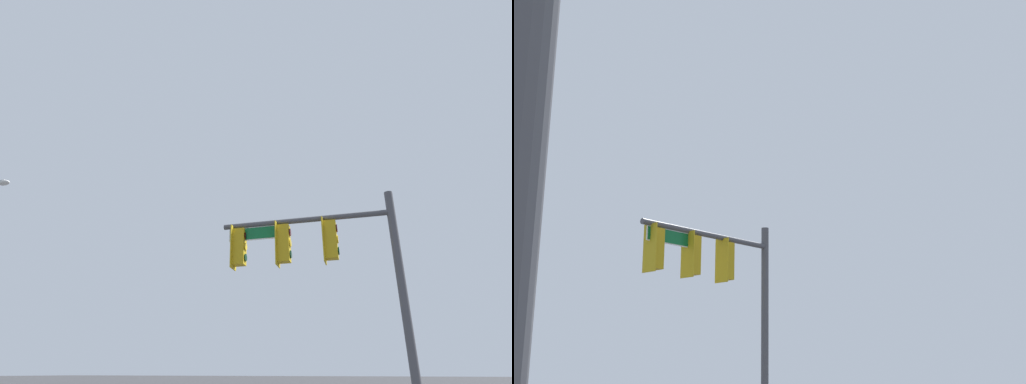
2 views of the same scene
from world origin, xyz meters
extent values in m
cylinder|color=#47474C|center=(-6.99, -8.08, 3.15)|extent=(0.23, 0.23, 6.30)
cylinder|color=#47474C|center=(-4.55, -7.74, 5.70)|extent=(4.89, 0.84, 0.16)
cube|color=gold|center=(-5.09, -7.82, 5.03)|extent=(0.10, 0.52, 1.30)
cube|color=#B79314|center=(-5.28, -7.84, 5.03)|extent=(0.40, 0.37, 1.10)
cylinder|color=#B79314|center=(-5.28, -7.84, 5.64)|extent=(0.04, 0.04, 0.12)
cylinder|color=#340503|center=(-5.48, -7.87, 5.36)|extent=(0.06, 0.22, 0.22)
cylinder|color=yellow|center=(-5.48, -7.87, 5.03)|extent=(0.06, 0.22, 0.22)
cylinder|color=black|center=(-5.48, -7.87, 4.70)|extent=(0.06, 0.22, 0.22)
cube|color=gold|center=(-3.75, -7.63, 5.03)|extent=(0.10, 0.52, 1.30)
cube|color=#B79314|center=(-3.94, -7.65, 5.03)|extent=(0.40, 0.37, 1.10)
cylinder|color=#B79314|center=(-3.94, -7.65, 5.64)|extent=(0.04, 0.04, 0.12)
cylinder|color=#340503|center=(-4.14, -7.68, 5.36)|extent=(0.06, 0.22, 0.22)
cylinder|color=yellow|center=(-4.14, -7.68, 5.03)|extent=(0.06, 0.22, 0.22)
cylinder|color=black|center=(-4.14, -7.68, 4.70)|extent=(0.06, 0.22, 0.22)
cube|color=gold|center=(-2.41, -7.44, 5.03)|extent=(0.10, 0.52, 1.30)
cube|color=#B79314|center=(-2.60, -7.47, 5.03)|extent=(0.40, 0.37, 1.10)
cylinder|color=#B79314|center=(-2.60, -7.47, 5.64)|extent=(0.04, 0.04, 0.12)
cylinder|color=#340503|center=(-2.80, -7.49, 5.36)|extent=(0.06, 0.22, 0.22)
cylinder|color=yellow|center=(-2.80, -7.49, 5.03)|extent=(0.06, 0.22, 0.22)
cylinder|color=black|center=(-2.80, -7.49, 4.70)|extent=(0.06, 0.22, 0.22)
cube|color=#0F602D|center=(-3.16, -7.54, 5.42)|extent=(1.69, 0.28, 0.35)
cube|color=white|center=(-3.16, -7.54, 5.42)|extent=(1.75, 0.27, 0.41)
camera|label=1|loc=(-7.63, 2.94, 1.62)|focal=28.00mm
camera|label=2|loc=(7.38, 8.69, 1.59)|focal=50.00mm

